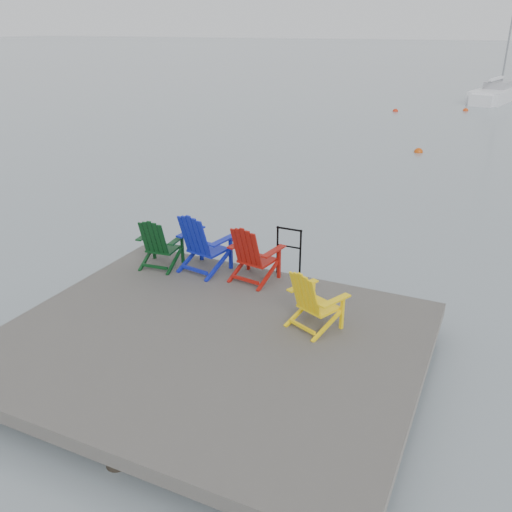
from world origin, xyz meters
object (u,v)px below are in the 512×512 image
at_px(chair_red, 253,253).
at_px(chair_yellow, 313,299).
at_px(buoy_b, 395,111).
at_px(handrail, 289,247).
at_px(chair_blue, 202,242).
at_px(sailboat_near, 498,94).
at_px(buoy_d, 465,111).
at_px(buoy_a, 418,152).
at_px(chair_green, 159,243).

height_order(chair_red, chair_yellow, chair_red).
xyz_separation_m(chair_red, buoy_b, (-2.60, 25.11, -1.03)).
height_order(handrail, chair_red, chair_red).
xyz_separation_m(chair_blue, sailboat_near, (3.55, 33.40, -0.71)).
height_order(chair_blue, buoy_b, chair_blue).
bearing_deg(chair_yellow, chair_red, 167.86).
bearing_deg(chair_red, buoy_d, 96.14).
xyz_separation_m(buoy_b, buoy_d, (3.71, 2.00, 0.00)).
bearing_deg(buoy_b, buoy_d, 28.32).
height_order(sailboat_near, buoy_d, sailboat_near).
relative_size(chair_yellow, buoy_b, 3.01).
bearing_deg(handrail, sailboat_near, 86.41).
bearing_deg(sailboat_near, handrail, -82.16).
xyz_separation_m(handrail, buoy_d, (0.63, 26.63, -1.04)).
relative_size(buoy_a, buoy_b, 1.12).
distance_m(handrail, buoy_b, 24.84).
relative_size(sailboat_near, buoy_b, 33.40).
bearing_deg(chair_yellow, buoy_b, 123.05).
height_order(handrail, buoy_d, handrail).
xyz_separation_m(chair_yellow, buoy_d, (-0.39, 28.22, -0.98)).
relative_size(handrail, sailboat_near, 0.09).
bearing_deg(chair_yellow, handrail, 146.88).
xyz_separation_m(chair_blue, buoy_a, (1.53, 14.35, -1.07)).
xyz_separation_m(chair_blue, chair_red, (1.00, 0.01, -0.04)).
bearing_deg(chair_green, handrail, 11.04).
bearing_deg(sailboat_near, chair_green, -85.96).
relative_size(handrail, buoy_d, 2.83).
xyz_separation_m(handrail, buoy_a, (0.05, 13.86, -1.04)).
bearing_deg(chair_red, buoy_b, 104.40).
height_order(chair_green, buoy_b, chair_green).
height_order(handrail, chair_green, chair_green).
bearing_deg(sailboat_near, chair_red, -82.92).
xyz_separation_m(chair_yellow, sailboat_near, (1.05, 34.49, -0.62)).
distance_m(handrail, chair_green, 2.40).
relative_size(chair_blue, buoy_d, 3.55).
bearing_deg(chair_green, buoy_a, 75.12).
bearing_deg(buoy_a, chair_red, -92.11).
bearing_deg(chair_yellow, buoy_a, 117.76).
bearing_deg(buoy_b, chair_green, -88.22).
bearing_deg(chair_green, buoy_d, 78.16).
distance_m(buoy_a, buoy_b, 11.22).
bearing_deg(buoy_d, sailboat_near, 77.10).
bearing_deg(buoy_a, chair_green, -99.15).
bearing_deg(buoy_a, sailboat_near, 83.95).
relative_size(chair_blue, chair_red, 1.08).
distance_m(chair_blue, buoy_b, 25.20).
distance_m(chair_green, chair_yellow, 3.44).
bearing_deg(chair_blue, handrail, 28.26).
relative_size(chair_red, buoy_b, 3.30).
xyz_separation_m(handrail, chair_green, (-2.29, -0.69, -0.05)).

